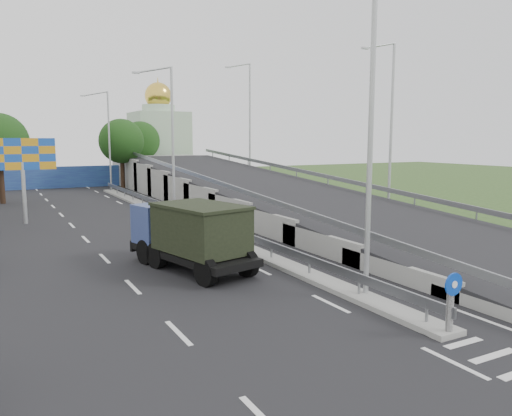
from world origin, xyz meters
TOP-DOWN VIEW (x-y plane):
  - road_surface at (-3.00, 20.00)m, footprint 26.00×90.00m
  - median at (0.00, 24.00)m, footprint 1.00×44.00m
  - overpass_ramp at (7.50, 24.00)m, footprint 10.00×50.00m
  - median_guardrail at (0.00, 24.00)m, footprint 0.09×44.00m
  - sign_bollard at (0.00, 2.17)m, footprint 0.64×0.23m
  - lamp_post_near at (0.11, 6.00)m, footprint 2.74×0.18m
  - lamp_post_mid at (0.11, 26.00)m, footprint 2.74×0.18m
  - lamp_post_far at (0.11, 46.00)m, footprint 2.74×0.18m
  - blue_wall at (-4.00, 52.00)m, footprint 30.00×0.50m
  - church at (10.00, 60.00)m, footprint 7.00×7.00m
  - billboard at (-9.00, 28.00)m, footprint 4.00×0.24m
  - tree_median_far at (2.00, 48.00)m, footprint 4.80×4.80m
  - tree_ramp_far at (6.00, 55.00)m, footprint 4.80×4.80m
  - dump_truck at (-3.66, 12.51)m, footprint 3.74×6.79m

SIDE VIEW (x-z plane):
  - road_surface at x=-3.00m, z-range -0.02..0.02m
  - median at x=0.00m, z-range 0.00..0.20m
  - median_guardrail at x=0.00m, z-range 0.39..1.10m
  - sign_bollard at x=0.00m, z-range 0.20..1.87m
  - blue_wall at x=-4.00m, z-range 0.00..2.40m
  - dump_truck at x=-3.66m, z-range 0.15..2.98m
  - overpass_ramp at x=7.50m, z-range 0.00..3.50m
  - billboard at x=-9.00m, z-range 1.44..6.94m
  - tree_median_far at x=2.00m, z-range 1.38..8.98m
  - tree_ramp_far at x=6.00m, z-range 1.38..8.98m
  - church at x=10.00m, z-range -1.59..12.21m
  - lamp_post_near at x=0.11m, z-range 0.77..10.85m
  - lamp_post_mid at x=0.11m, z-range 0.77..10.85m
  - lamp_post_far at x=0.11m, z-range 0.77..10.85m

